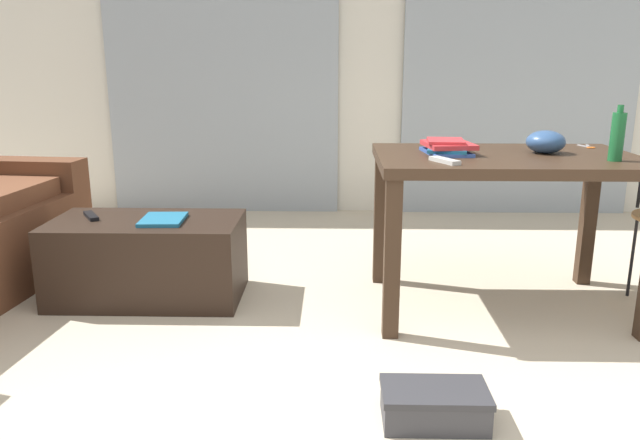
% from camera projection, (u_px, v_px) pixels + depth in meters
% --- Properties ---
extents(ground_plane, '(8.92, 8.92, 0.00)m').
position_uv_depth(ground_plane, '(391.00, 318.00, 2.95)').
color(ground_plane, beige).
extents(wall_back, '(6.06, 0.10, 2.50)m').
position_uv_depth(wall_back, '(371.00, 54.00, 4.82)').
color(wall_back, silver).
rests_on(wall_back, ground).
extents(curtains, '(4.14, 0.03, 2.06)m').
position_uv_depth(curtains, '(371.00, 83.00, 4.79)').
color(curtains, '#99A3AD').
rests_on(curtains, ground).
extents(coffee_table, '(0.95, 0.51, 0.42)m').
position_uv_depth(coffee_table, '(148.00, 259.00, 3.17)').
color(coffee_table, black).
rests_on(coffee_table, ground).
extents(craft_table, '(1.23, 0.82, 0.77)m').
position_uv_depth(craft_table, '(505.00, 177.00, 2.93)').
color(craft_table, '#382619').
rests_on(craft_table, ground).
extents(bottle_near, '(0.06, 0.06, 0.24)m').
position_uv_depth(bottle_near, '(617.00, 136.00, 2.69)').
color(bottle_near, '#195B2D').
rests_on(bottle_near, craft_table).
extents(bowl, '(0.18, 0.18, 0.11)m').
position_uv_depth(bowl, '(546.00, 142.00, 2.93)').
color(bowl, '#2D4C7A').
rests_on(bowl, craft_table).
extents(book_stack, '(0.24, 0.31, 0.07)m').
position_uv_depth(book_stack, '(447.00, 147.00, 2.92)').
color(book_stack, '#33519E').
rests_on(book_stack, craft_table).
extents(tv_remote_on_table, '(0.12, 0.18, 0.02)m').
position_uv_depth(tv_remote_on_table, '(445.00, 161.00, 2.67)').
color(tv_remote_on_table, '#B7B7B2').
rests_on(tv_remote_on_table, craft_table).
extents(scissors, '(0.06, 0.12, 0.00)m').
position_uv_depth(scissors, '(588.00, 147.00, 3.15)').
color(scissors, '#9EA0A5').
rests_on(scissors, craft_table).
extents(tv_remote_primary, '(0.13, 0.17, 0.02)m').
position_uv_depth(tv_remote_primary, '(91.00, 216.00, 3.15)').
color(tv_remote_primary, black).
rests_on(tv_remote_primary, coffee_table).
extents(magazine, '(0.22, 0.27, 0.02)m').
position_uv_depth(magazine, '(163.00, 220.00, 3.08)').
color(magazine, '#1E668C').
rests_on(magazine, coffee_table).
extents(shoebox, '(0.36, 0.21, 0.13)m').
position_uv_depth(shoebox, '(434.00, 405.00, 2.09)').
color(shoebox, '#38383D').
rests_on(shoebox, ground).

